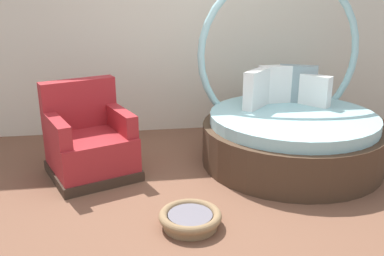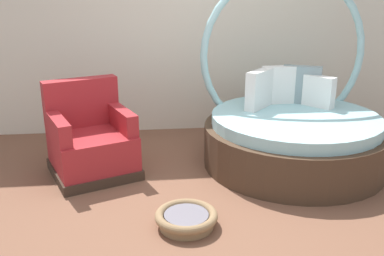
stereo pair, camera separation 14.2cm
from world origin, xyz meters
TOP-DOWN VIEW (x-y plane):
  - ground_plane at (0.00, 0.00)m, footprint 8.00×8.00m
  - back_wall at (0.00, 2.19)m, footprint 8.00×0.12m
  - round_daybed at (1.09, 0.88)m, footprint 1.91×1.91m
  - red_armchair at (-1.04, 0.82)m, footprint 1.04×1.04m
  - pet_basket at (-0.17, -0.35)m, footprint 0.51×0.51m

SIDE VIEW (x-z plane):
  - ground_plane at x=0.00m, z-range -0.02..0.00m
  - pet_basket at x=-0.17m, z-range 0.01..0.14m
  - red_armchair at x=-1.04m, z-range -0.14..0.80m
  - round_daybed at x=1.09m, z-range -0.63..1.42m
  - back_wall at x=0.00m, z-range 0.00..2.99m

